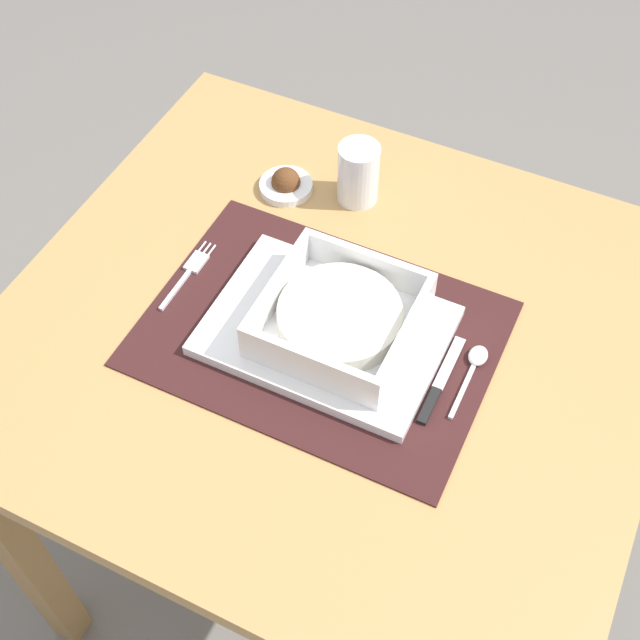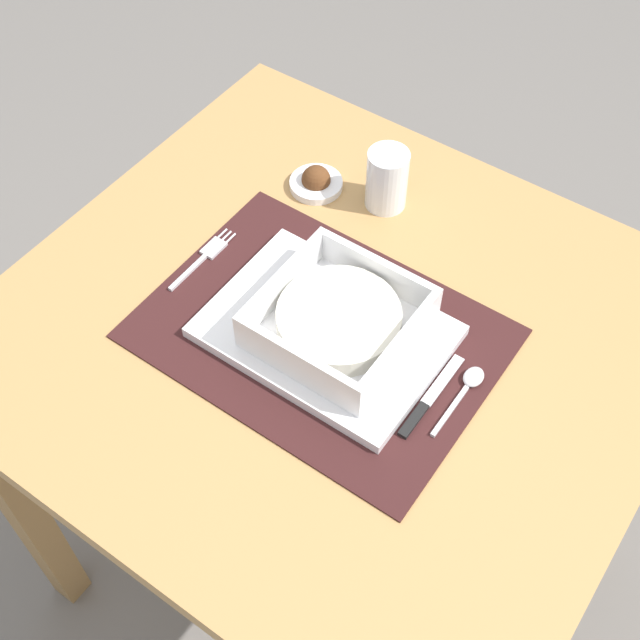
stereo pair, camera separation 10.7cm
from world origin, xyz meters
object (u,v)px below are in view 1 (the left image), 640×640
(dining_table, at_px, (331,375))
(bread_knife, at_px, (415,386))
(condiment_saucer, at_px, (286,184))
(spoon, at_px, (475,363))
(butter_knife, at_px, (439,385))
(drinking_glass, at_px, (358,176))
(porridge_bowl, at_px, (340,318))
(fork, at_px, (190,270))

(dining_table, relative_size, bread_knife, 6.31)
(condiment_saucer, bearing_deg, spoon, -26.91)
(butter_knife, distance_m, condiment_saucer, 0.40)
(condiment_saucer, bearing_deg, drinking_glass, 17.05)
(bread_knife, relative_size, drinking_glass, 1.44)
(spoon, bearing_deg, dining_table, -176.71)
(porridge_bowl, distance_m, drinking_glass, 0.26)
(butter_knife, height_order, bread_knife, same)
(spoon, relative_size, drinking_glass, 1.24)
(fork, relative_size, spoon, 1.13)
(bread_knife, distance_m, drinking_glass, 0.34)
(porridge_bowl, bearing_deg, butter_knife, -6.61)
(porridge_bowl, bearing_deg, bread_knife, -14.92)
(fork, bearing_deg, porridge_bowl, -2.30)
(porridge_bowl, bearing_deg, spoon, 10.49)
(porridge_bowl, relative_size, fork, 1.42)
(porridge_bowl, bearing_deg, fork, 177.08)
(fork, bearing_deg, butter_knife, -3.73)
(spoon, relative_size, bread_knife, 0.86)
(fork, relative_size, butter_knife, 0.94)
(fork, distance_m, butter_knife, 0.37)
(spoon, distance_m, bread_knife, 0.08)
(spoon, bearing_deg, butter_knife, -123.39)
(dining_table, bearing_deg, fork, -179.53)
(fork, bearing_deg, dining_table, 1.09)
(spoon, relative_size, condiment_saucer, 1.46)
(condiment_saucer, bearing_deg, bread_knife, -38.97)
(spoon, bearing_deg, porridge_bowl, -171.81)
(spoon, distance_m, drinking_glass, 0.33)
(dining_table, distance_m, porridge_bowl, 0.16)
(butter_knife, xyz_separation_m, drinking_glass, (-0.23, 0.26, 0.04))
(porridge_bowl, height_order, drinking_glass, drinking_glass)
(drinking_glass, bearing_deg, porridge_bowl, -71.00)
(butter_knife, xyz_separation_m, condiment_saucer, (-0.33, 0.23, 0.00))
(butter_knife, bearing_deg, porridge_bowl, 175.01)
(fork, height_order, bread_knife, bread_knife)
(drinking_glass, distance_m, condiment_saucer, 0.11)
(porridge_bowl, xyz_separation_m, drinking_glass, (-0.08, 0.24, 0.00))
(condiment_saucer, bearing_deg, butter_knife, -34.99)
(drinking_glass, height_order, condiment_saucer, drinking_glass)
(dining_table, bearing_deg, bread_knife, -18.53)
(fork, relative_size, condiment_saucer, 1.66)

